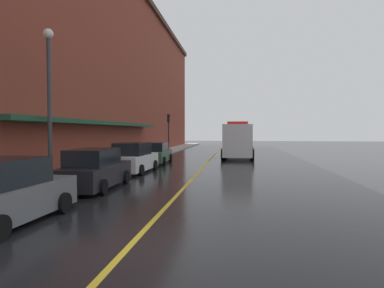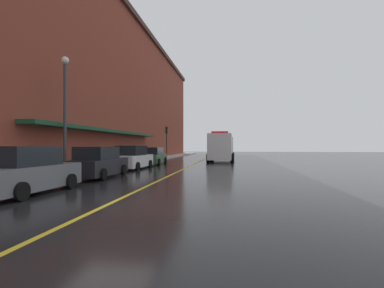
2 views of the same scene
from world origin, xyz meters
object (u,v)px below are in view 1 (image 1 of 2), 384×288
(street_lamp_left, at_px, (49,90))
(traffic_light_near, at_px, (169,126))
(parked_car_0, at_px, (3,194))
(parked_car_3, at_px, (156,153))
(box_truck, at_px, (238,141))
(parking_meter_2, at_px, (42,169))
(parked_car_2, at_px, (133,159))
(parked_car_1, at_px, (95,170))

(street_lamp_left, distance_m, traffic_light_near, 23.39)
(parked_car_0, xyz_separation_m, parked_car_3, (-0.04, 17.65, -0.06))
(box_truck, relative_size, parking_meter_2, 5.77)
(parked_car_0, height_order, box_truck, box_truck)
(parked_car_0, height_order, parked_car_2, parked_car_2)
(box_truck, bearing_deg, parked_car_2, -26.80)
(parking_meter_2, bearing_deg, parked_car_0, -71.33)
(box_truck, bearing_deg, traffic_light_near, -122.63)
(parked_car_1, bearing_deg, parked_car_2, -0.47)
(parked_car_3, xyz_separation_m, street_lamp_left, (-1.95, -11.90, 3.61))
(parked_car_2, distance_m, traffic_light_near, 17.55)
(parked_car_3, height_order, traffic_light_near, traffic_light_near)
(box_truck, height_order, traffic_light_near, traffic_light_near)
(parked_car_2, distance_m, parked_car_3, 5.90)
(parked_car_2, xyz_separation_m, street_lamp_left, (-1.97, -6.00, 3.54))
(parked_car_1, bearing_deg, parked_car_0, 177.67)
(parked_car_0, distance_m, parking_meter_2, 4.32)
(parked_car_1, distance_m, street_lamp_left, 4.13)
(parked_car_1, relative_size, parked_car_2, 1.05)
(traffic_light_near, bearing_deg, box_truck, -33.95)
(parked_car_1, bearing_deg, parking_meter_2, 138.12)
(parked_car_0, relative_size, parking_meter_2, 3.43)
(parked_car_3, bearing_deg, street_lamp_left, 169.00)
(parked_car_1, relative_size, parked_car_3, 1.02)
(parking_meter_2, height_order, traffic_light_near, traffic_light_near)
(box_truck, relative_size, traffic_light_near, 1.79)
(parked_car_0, distance_m, parked_car_1, 5.82)
(parked_car_0, relative_size, parked_car_3, 0.94)
(parked_car_3, distance_m, parking_meter_2, 13.63)
(parked_car_1, distance_m, box_truck, 19.15)
(traffic_light_near, bearing_deg, parked_car_3, -83.60)
(box_truck, distance_m, street_lamp_left, 20.17)
(parked_car_3, xyz_separation_m, traffic_light_near, (-1.28, 11.45, 2.37))
(traffic_light_near, bearing_deg, street_lamp_left, -91.62)
(parked_car_0, distance_m, traffic_light_near, 29.22)
(parked_car_1, bearing_deg, parked_car_3, -0.82)
(parked_car_2, relative_size, street_lamp_left, 0.68)
(parked_car_1, xyz_separation_m, parking_meter_2, (-1.47, -1.73, 0.23))
(parked_car_0, height_order, traffic_light_near, traffic_light_near)
(parked_car_0, xyz_separation_m, parked_car_1, (0.09, 5.82, -0.01))
(parked_car_0, relative_size, parked_car_2, 0.97)
(parked_car_2, distance_m, parking_meter_2, 7.79)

